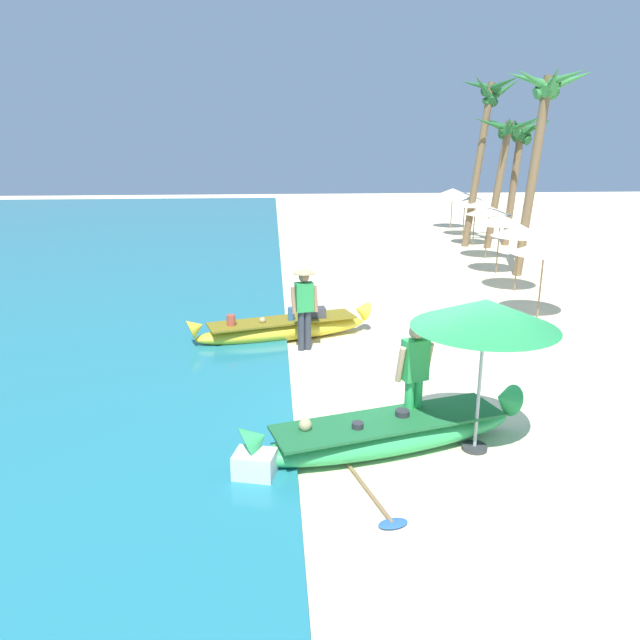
{
  "coord_description": "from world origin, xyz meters",
  "views": [
    {
      "loc": [
        -2.36,
        -8.69,
        4.28
      ],
      "look_at": [
        -1.49,
        2.54,
        0.9
      ],
      "focal_mm": 34.36,
      "sensor_mm": 36.0,
      "label": 1
    }
  ],
  "objects_px": {
    "person_tourist_customer": "(414,374)",
    "paddle": "(374,498)",
    "palm_tree_tall_inland": "(507,139)",
    "palm_tree_mid_cluster": "(544,107)",
    "person_vendor_hatted": "(304,303)",
    "palm_tree_leaning_seaward": "(488,114)",
    "boat_yellow_midground": "(283,328)",
    "cooler_box": "(255,468)",
    "boat_green_foreground": "(388,433)",
    "palm_tree_far_behind": "(519,141)",
    "patio_umbrella_large": "(485,314)"
  },
  "relations": [
    {
      "from": "person_tourist_customer",
      "to": "paddle",
      "type": "distance_m",
      "value": 2.05
    },
    {
      "from": "palm_tree_tall_inland",
      "to": "palm_tree_mid_cluster",
      "type": "bearing_deg",
      "value": -99.7
    },
    {
      "from": "person_vendor_hatted",
      "to": "palm_tree_leaning_seaward",
      "type": "bearing_deg",
      "value": 57.5
    },
    {
      "from": "palm_tree_tall_inland",
      "to": "boat_yellow_midground",
      "type": "bearing_deg",
      "value": -128.75
    },
    {
      "from": "person_tourist_customer",
      "to": "cooler_box",
      "type": "bearing_deg",
      "value": -154.89
    },
    {
      "from": "paddle",
      "to": "person_vendor_hatted",
      "type": "bearing_deg",
      "value": 95.63
    },
    {
      "from": "boat_green_foreground",
      "to": "paddle",
      "type": "bearing_deg",
      "value": -108.07
    },
    {
      "from": "cooler_box",
      "to": "person_vendor_hatted",
      "type": "bearing_deg",
      "value": 94.25
    },
    {
      "from": "palm_tree_leaning_seaward",
      "to": "palm_tree_far_behind",
      "type": "xyz_separation_m",
      "value": [
        1.44,
        0.24,
        -1.01
      ]
    },
    {
      "from": "boat_yellow_midground",
      "to": "palm_tree_far_behind",
      "type": "distance_m",
      "value": 15.61
    },
    {
      "from": "person_vendor_hatted",
      "to": "person_tourist_customer",
      "type": "xyz_separation_m",
      "value": [
        1.38,
        -4.01,
        -0.03
      ]
    },
    {
      "from": "boat_green_foreground",
      "to": "person_tourist_customer",
      "type": "xyz_separation_m",
      "value": [
        0.43,
        0.39,
        0.73
      ]
    },
    {
      "from": "person_vendor_hatted",
      "to": "palm_tree_leaning_seaward",
      "type": "xyz_separation_m",
      "value": [
        7.73,
        12.13,
        4.1
      ]
    },
    {
      "from": "palm_tree_tall_inland",
      "to": "palm_tree_mid_cluster",
      "type": "xyz_separation_m",
      "value": [
        -0.86,
        -5.03,
        0.92
      ]
    },
    {
      "from": "person_vendor_hatted",
      "to": "cooler_box",
      "type": "relative_size",
      "value": 3.43
    },
    {
      "from": "boat_yellow_midground",
      "to": "palm_tree_leaning_seaward",
      "type": "height_order",
      "value": "palm_tree_leaning_seaward"
    },
    {
      "from": "palm_tree_leaning_seaward",
      "to": "patio_umbrella_large",
      "type": "bearing_deg",
      "value": -108.47
    },
    {
      "from": "palm_tree_far_behind",
      "to": "person_vendor_hatted",
      "type": "bearing_deg",
      "value": -126.55
    },
    {
      "from": "boat_green_foreground",
      "to": "paddle",
      "type": "height_order",
      "value": "boat_green_foreground"
    },
    {
      "from": "boat_green_foreground",
      "to": "cooler_box",
      "type": "height_order",
      "value": "boat_green_foreground"
    },
    {
      "from": "person_tourist_customer",
      "to": "paddle",
      "type": "height_order",
      "value": "person_tourist_customer"
    },
    {
      "from": "palm_tree_leaning_seaward",
      "to": "cooler_box",
      "type": "bearing_deg",
      "value": -116.64
    },
    {
      "from": "boat_yellow_midground",
      "to": "paddle",
      "type": "xyz_separation_m",
      "value": [
        0.99,
        -6.29,
        -0.24
      ]
    },
    {
      "from": "palm_tree_far_behind",
      "to": "paddle",
      "type": "xyz_separation_m",
      "value": [
        -8.61,
        -17.98,
        -4.09
      ]
    },
    {
      "from": "person_vendor_hatted",
      "to": "paddle",
      "type": "relative_size",
      "value": 1.02
    },
    {
      "from": "boat_green_foreground",
      "to": "palm_tree_tall_inland",
      "type": "xyz_separation_m",
      "value": [
        7.48,
        16.12,
        3.94
      ]
    },
    {
      "from": "boat_green_foreground",
      "to": "palm_tree_mid_cluster",
      "type": "height_order",
      "value": "palm_tree_mid_cluster"
    },
    {
      "from": "boat_yellow_midground",
      "to": "person_tourist_customer",
      "type": "height_order",
      "value": "person_tourist_customer"
    },
    {
      "from": "boat_yellow_midground",
      "to": "palm_tree_mid_cluster",
      "type": "xyz_separation_m",
      "value": [
        8.0,
        6.01,
        4.87
      ]
    },
    {
      "from": "person_tourist_customer",
      "to": "palm_tree_leaning_seaward",
      "type": "height_order",
      "value": "palm_tree_leaning_seaward"
    },
    {
      "from": "person_tourist_customer",
      "to": "cooler_box",
      "type": "xyz_separation_m",
      "value": [
        -2.29,
        -1.07,
        -0.79
      ]
    },
    {
      "from": "patio_umbrella_large",
      "to": "paddle",
      "type": "relative_size",
      "value": 1.28
    },
    {
      "from": "person_vendor_hatted",
      "to": "person_tourist_customer",
      "type": "bearing_deg",
      "value": -71.02
    },
    {
      "from": "patio_umbrella_large",
      "to": "cooler_box",
      "type": "height_order",
      "value": "patio_umbrella_large"
    },
    {
      "from": "boat_green_foreground",
      "to": "patio_umbrella_large",
      "type": "height_order",
      "value": "patio_umbrella_large"
    },
    {
      "from": "person_tourist_customer",
      "to": "boat_yellow_midground",
      "type": "bearing_deg",
      "value": 111.14
    },
    {
      "from": "patio_umbrella_large",
      "to": "palm_tree_far_behind",
      "type": "bearing_deg",
      "value": 67.47
    },
    {
      "from": "palm_tree_tall_inland",
      "to": "palm_tree_far_behind",
      "type": "height_order",
      "value": "palm_tree_tall_inland"
    },
    {
      "from": "person_vendor_hatted",
      "to": "patio_umbrella_large",
      "type": "bearing_deg",
      "value": -63.82
    },
    {
      "from": "patio_umbrella_large",
      "to": "palm_tree_mid_cluster",
      "type": "xyz_separation_m",
      "value": [
        5.38,
        11.14,
        3.12
      ]
    },
    {
      "from": "boat_green_foreground",
      "to": "palm_tree_tall_inland",
      "type": "bearing_deg",
      "value": 65.11
    },
    {
      "from": "person_vendor_hatted",
      "to": "paddle",
      "type": "xyz_separation_m",
      "value": [
        0.55,
        -5.61,
        -0.99
      ]
    },
    {
      "from": "palm_tree_tall_inland",
      "to": "palm_tree_leaning_seaward",
      "type": "relative_size",
      "value": 0.78
    },
    {
      "from": "patio_umbrella_large",
      "to": "palm_tree_mid_cluster",
      "type": "bearing_deg",
      "value": 64.23
    },
    {
      "from": "palm_tree_leaning_seaward",
      "to": "paddle",
      "type": "xyz_separation_m",
      "value": [
        -7.17,
        -17.74,
        -5.1
      ]
    },
    {
      "from": "patio_umbrella_large",
      "to": "paddle",
      "type": "bearing_deg",
      "value": -144.68
    },
    {
      "from": "patio_umbrella_large",
      "to": "paddle",
      "type": "distance_m",
      "value": 2.82
    },
    {
      "from": "person_vendor_hatted",
      "to": "cooler_box",
      "type": "bearing_deg",
      "value": -100.13
    },
    {
      "from": "boat_green_foreground",
      "to": "person_vendor_hatted",
      "type": "distance_m",
      "value": 4.56
    },
    {
      "from": "cooler_box",
      "to": "palm_tree_leaning_seaward",
      "type": "bearing_deg",
      "value": 77.74
    }
  ]
}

